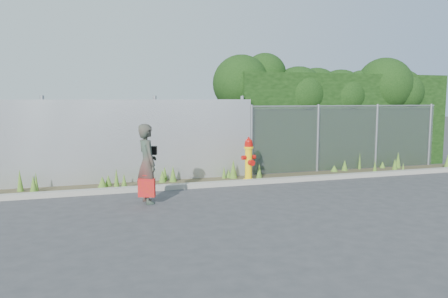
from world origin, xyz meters
TOP-DOWN VIEW (x-y plane):
  - ground at (0.00, 0.00)m, footprint 80.00×80.00m
  - curb at (0.00, 1.80)m, footprint 16.00×0.22m
  - weed_strip at (-0.82, 2.48)m, footprint 16.00×1.26m
  - corrugated_fence at (-3.25, 3.01)m, footprint 8.50×0.21m
  - chainlink_fence at (4.25, 3.00)m, footprint 6.50×0.07m
  - hedge at (4.33, 4.01)m, footprint 7.94×2.18m
  - fire_hydrant at (0.65, 2.19)m, footprint 0.40×0.36m
  - woman at (-2.28, 0.59)m, footprint 0.50×0.68m
  - red_tote_bag at (-2.33, 0.39)m, footprint 0.35×0.13m
  - black_shoulder_bag at (-2.16, 0.82)m, footprint 0.25×0.10m

SIDE VIEW (x-z plane):
  - ground at x=0.00m, z-range 0.00..0.00m
  - curb at x=0.00m, z-range 0.00..0.12m
  - weed_strip at x=-0.82m, z-range -0.14..0.41m
  - red_tote_bag at x=-2.33m, z-range 0.14..0.60m
  - fire_hydrant at x=0.65m, z-range -0.02..1.18m
  - woman at x=-2.28m, z-range 0.00..1.69m
  - chainlink_fence at x=4.25m, z-range 0.01..2.06m
  - black_shoulder_bag at x=-2.16m, z-range 1.00..1.19m
  - corrugated_fence at x=-3.25m, z-range -0.05..2.25m
  - hedge at x=4.33m, z-range 0.19..3.84m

